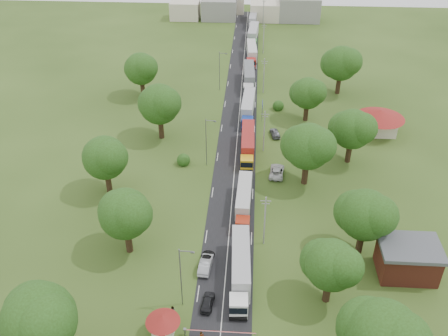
# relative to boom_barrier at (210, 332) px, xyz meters

# --- Properties ---
(ground) EXTENTS (260.00, 260.00, 0.00)m
(ground) POSITION_rel_boom_barrier_xyz_m (1.36, 25.00, -0.89)
(ground) COLOR #2D4316
(ground) RESTS_ON ground
(road) EXTENTS (8.00, 200.00, 0.04)m
(road) POSITION_rel_boom_barrier_xyz_m (1.36, 45.00, -0.89)
(road) COLOR black
(road) RESTS_ON ground
(boom_barrier) EXTENTS (9.22, 0.35, 1.18)m
(boom_barrier) POSITION_rel_boom_barrier_xyz_m (0.00, 0.00, 0.00)
(boom_barrier) COLOR slate
(boom_barrier) RESTS_ON ground
(guard_booth) EXTENTS (4.40, 4.40, 3.45)m
(guard_booth) POSITION_rel_boom_barrier_xyz_m (-5.84, -0.00, 1.27)
(guard_booth) COLOR beige
(guard_booth) RESTS_ON ground
(info_sign) EXTENTS (0.12, 3.10, 4.10)m
(info_sign) POSITION_rel_boom_barrier_xyz_m (6.56, 60.00, 2.11)
(info_sign) COLOR slate
(info_sign) RESTS_ON ground
(pole_1) EXTENTS (1.60, 0.24, 9.00)m
(pole_1) POSITION_rel_boom_barrier_xyz_m (6.86, 18.00, 3.79)
(pole_1) COLOR gray
(pole_1) RESTS_ON ground
(pole_2) EXTENTS (1.60, 0.24, 9.00)m
(pole_2) POSITION_rel_boom_barrier_xyz_m (6.86, 46.00, 3.79)
(pole_2) COLOR gray
(pole_2) RESTS_ON ground
(pole_3) EXTENTS (1.60, 0.24, 9.00)m
(pole_3) POSITION_rel_boom_barrier_xyz_m (6.86, 74.00, 3.79)
(pole_3) COLOR gray
(pole_3) RESTS_ON ground
(pole_4) EXTENTS (1.60, 0.24, 9.00)m
(pole_4) POSITION_rel_boom_barrier_xyz_m (6.86, 102.00, 3.79)
(pole_4) COLOR gray
(pole_4) RESTS_ON ground
(pole_5) EXTENTS (1.60, 0.24, 9.00)m
(pole_5) POSITION_rel_boom_barrier_xyz_m (6.86, 130.00, 3.79)
(pole_5) COLOR gray
(pole_5) RESTS_ON ground
(lamp_0) EXTENTS (2.03, 0.22, 10.00)m
(lamp_0) POSITION_rel_boom_barrier_xyz_m (-3.99, 5.00, 4.66)
(lamp_0) COLOR slate
(lamp_0) RESTS_ON ground
(lamp_1) EXTENTS (2.03, 0.22, 10.00)m
(lamp_1) POSITION_rel_boom_barrier_xyz_m (-3.99, 40.00, 4.66)
(lamp_1) COLOR slate
(lamp_1) RESTS_ON ground
(lamp_2) EXTENTS (2.03, 0.22, 10.00)m
(lamp_2) POSITION_rel_boom_barrier_xyz_m (-3.99, 75.00, 4.66)
(lamp_2) COLOR slate
(lamp_2) RESTS_ON ground
(tree_1) EXTENTS (9.60, 9.60, 12.05)m
(tree_1) POSITION_rel_boom_barrier_xyz_m (19.34, -4.83, 6.96)
(tree_1) COLOR #382616
(tree_1) RESTS_ON ground
(tree_2) EXTENTS (8.00, 8.00, 10.10)m
(tree_2) POSITION_rel_boom_barrier_xyz_m (15.35, 7.14, 5.70)
(tree_2) COLOR #382616
(tree_2) RESTS_ON ground
(tree_3) EXTENTS (8.80, 8.80, 11.07)m
(tree_3) POSITION_rel_boom_barrier_xyz_m (21.35, 17.16, 6.33)
(tree_3) COLOR #382616
(tree_3) RESTS_ON ground
(tree_4) EXTENTS (9.60, 9.60, 12.05)m
(tree_4) POSITION_rel_boom_barrier_xyz_m (14.34, 35.17, 6.96)
(tree_4) COLOR #382616
(tree_4) RESTS_ON ground
(tree_5) EXTENTS (8.80, 8.80, 11.07)m
(tree_5) POSITION_rel_boom_barrier_xyz_m (23.35, 43.16, 6.33)
(tree_5) COLOR #382616
(tree_5) RESTS_ON ground
(tree_6) EXTENTS (8.00, 8.00, 10.10)m
(tree_6) POSITION_rel_boom_barrier_xyz_m (16.35, 60.14, 5.70)
(tree_6) COLOR #382616
(tree_6) RESTS_ON ground
(tree_7) EXTENTS (9.60, 9.60, 12.05)m
(tree_7) POSITION_rel_boom_barrier_xyz_m (25.34, 75.17, 6.96)
(tree_7) COLOR #382616
(tree_7) RESTS_ON ground
(tree_9) EXTENTS (9.60, 9.60, 12.05)m
(tree_9) POSITION_rel_boom_barrier_xyz_m (-18.66, -4.83, 6.96)
(tree_9) COLOR #382616
(tree_9) RESTS_ON ground
(tree_10) EXTENTS (8.80, 8.80, 11.07)m
(tree_10) POSITION_rel_boom_barrier_xyz_m (-13.65, 15.16, 6.33)
(tree_10) COLOR #382616
(tree_10) RESTS_ON ground
(tree_11) EXTENTS (8.80, 8.80, 11.07)m
(tree_11) POSITION_rel_boom_barrier_xyz_m (-20.65, 30.16, 6.33)
(tree_11) COLOR #382616
(tree_11) RESTS_ON ground
(tree_12) EXTENTS (9.60, 9.60, 12.05)m
(tree_12) POSITION_rel_boom_barrier_xyz_m (-14.66, 50.17, 6.96)
(tree_12) COLOR #382616
(tree_12) RESTS_ON ground
(tree_13) EXTENTS (8.80, 8.80, 11.07)m
(tree_13) POSITION_rel_boom_barrier_xyz_m (-22.65, 70.16, 6.33)
(tree_13) COLOR #382616
(tree_13) RESTS_ON ground
(house_brick) EXTENTS (8.60, 6.60, 5.20)m
(house_brick) POSITION_rel_boom_barrier_xyz_m (27.36, 13.00, 1.76)
(house_brick) COLOR maroon
(house_brick) RESTS_ON ground
(house_cream) EXTENTS (10.08, 10.08, 5.80)m
(house_cream) POSITION_rel_boom_barrier_xyz_m (31.36, 55.00, 2.75)
(house_cream) COLOR beige
(house_cream) RESTS_ON ground
(distant_town) EXTENTS (52.00, 8.00, 8.00)m
(distant_town) POSITION_rel_boom_barrier_xyz_m (2.04, 135.00, 2.60)
(distant_town) COLOR gray
(distant_town) RESTS_ON ground
(truck_0) EXTENTS (3.08, 14.96, 4.14)m
(truck_0) POSITION_rel_boom_barrier_xyz_m (3.51, 10.21, 1.30)
(truck_0) COLOR white
(truck_0) RESTS_ON ground
(truck_1) EXTENTS (2.61, 13.49, 3.73)m
(truck_1) POSITION_rel_boom_barrier_xyz_m (3.47, 26.32, 1.09)
(truck_1) COLOR #9F2712
(truck_1) RESTS_ON ground
(truck_2) EXTENTS (2.65, 14.58, 4.04)m
(truck_2) POSITION_rel_boom_barrier_xyz_m (3.68, 44.91, 1.25)
(truck_2) COLOR gold
(truck_2) RESTS_ON ground
(truck_3) EXTENTS (3.12, 14.84, 4.10)m
(truck_3) POSITION_rel_boom_barrier_xyz_m (3.36, 61.07, 1.28)
(truck_3) COLOR navy
(truck_3) RESTS_ON ground
(truck_4) EXTENTS (3.11, 15.09, 4.17)m
(truck_4) POSITION_rel_boom_barrier_xyz_m (3.18, 78.64, 1.32)
(truck_4) COLOR silver
(truck_4) RESTS_ON ground
(truck_5) EXTENTS (3.27, 14.68, 4.05)m
(truck_5) POSITION_rel_boom_barrier_xyz_m (3.57, 96.15, 1.26)
(truck_5) COLOR #AA1C1A
(truck_5) RESTS_ON ground
(truck_6) EXTENTS (3.39, 15.45, 4.27)m
(truck_6) POSITION_rel_boom_barrier_xyz_m (3.70, 112.01, 1.37)
(truck_6) COLOR #276726
(truck_6) RESTS_ON ground
(truck_7) EXTENTS (2.93, 13.57, 3.75)m
(truck_7) POSITION_rel_boom_barrier_xyz_m (3.44, 128.14, 1.10)
(truck_7) COLOR #A7A7A7
(truck_7) RESTS_ON ground
(car_lane_front) EXTENTS (1.92, 4.01, 1.32)m
(car_lane_front) POSITION_rel_boom_barrier_xyz_m (-0.71, 5.00, -0.23)
(car_lane_front) COLOR black
(car_lane_front) RESTS_ON ground
(car_lane_mid) EXTENTS (2.08, 4.82, 1.54)m
(car_lane_mid) POSITION_rel_boom_barrier_xyz_m (-1.64, 12.00, -0.12)
(car_lane_mid) COLOR #96989E
(car_lane_mid) RESTS_ON ground
(car_lane_rear) EXTENTS (2.45, 4.80, 1.33)m
(car_lane_rear) POSITION_rel_boom_barrier_xyz_m (-1.64, 13.00, -0.22)
(car_lane_rear) COLOR black
(car_lane_rear) RESTS_ON ground
(car_verge_near) EXTENTS (3.21, 5.85, 1.55)m
(car_verge_near) POSITION_rel_boom_barrier_xyz_m (9.36, 37.42, -0.11)
(car_verge_near) COLOR silver
(car_verge_near) RESTS_ON ground
(car_verge_far) EXTENTS (2.50, 4.53, 1.46)m
(car_verge_far) POSITION_rel_boom_barrier_xyz_m (9.36, 52.29, -0.16)
(car_verge_far) COLOR #595D61
(car_verge_far) RESTS_ON ground
(pedestrian_booth) EXTENTS (1.00, 0.99, 1.63)m
(pedestrian_booth) POSITION_rel_boom_barrier_xyz_m (-5.14, 3.00, -0.08)
(pedestrian_booth) COLOR gray
(pedestrian_booth) RESTS_ON ground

